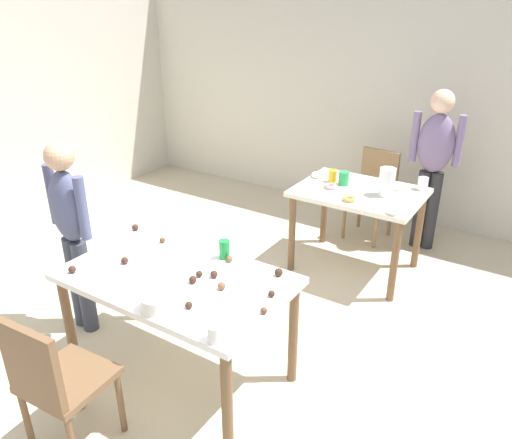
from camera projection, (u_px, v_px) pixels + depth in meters
ground_plane at (207, 376)px, 3.24m from camera, size 6.40×6.40×0.00m
wall_back at (392, 95)px, 5.15m from camera, size 6.40×0.10×2.60m
dining_table_near at (177, 289)px, 2.98m from camera, size 1.34×0.82×0.75m
dining_table_far at (358, 202)px, 4.25m from camera, size 1.03×0.77×0.75m
chair_near_table at (54, 379)px, 2.51m from camera, size 0.42×0.42×0.87m
chair_far_table at (374, 189)px, 4.94m from camera, size 0.43×0.43×0.87m
person_girl_near at (71, 224)px, 3.39m from camera, size 0.46×0.24×1.41m
person_adult_far at (434, 157)px, 4.52m from camera, size 0.46×0.25×1.51m
mixing_bowl at (156, 303)px, 2.61m from camera, size 0.17×0.17×0.08m
soda_can at (224, 249)px, 3.11m from camera, size 0.07×0.07×0.12m
fork_near at (147, 259)px, 3.11m from camera, size 0.17×0.02×0.01m
cup_near_0 at (215, 333)px, 2.37m from camera, size 0.08×0.08×0.09m
cake_ball_0 at (72, 269)px, 2.96m from camera, size 0.05×0.05×0.05m
cake_ball_1 at (214, 274)px, 2.91m from camera, size 0.04×0.04×0.04m
cake_ball_2 at (162, 240)px, 3.32m from camera, size 0.04×0.04×0.04m
cake_ball_3 at (264, 311)px, 2.58m from camera, size 0.04×0.04×0.04m
cake_ball_4 at (125, 261)px, 3.06m from camera, size 0.04×0.04×0.04m
cake_ball_5 at (192, 279)px, 2.86m from camera, size 0.05×0.05×0.05m
cake_ball_6 at (189, 305)px, 2.63m from camera, size 0.04×0.04×0.04m
cake_ball_7 at (222, 286)px, 2.79m from camera, size 0.05×0.05×0.05m
cake_ball_8 at (229, 259)px, 3.08m from camera, size 0.04×0.04×0.04m
cake_ball_9 at (135, 227)px, 3.49m from camera, size 0.05×0.05×0.05m
cake_ball_10 at (279, 272)px, 2.92m from camera, size 0.05×0.05×0.05m
cake_ball_11 at (272, 294)px, 2.73m from camera, size 0.04×0.04×0.04m
cake_ball_12 at (199, 274)px, 2.92m from camera, size 0.04×0.04×0.04m
pitcher_far at (387, 182)px, 4.05m from camera, size 0.13×0.13×0.23m
cup_far_0 at (344, 178)px, 4.30m from camera, size 0.09×0.09×0.12m
cup_far_1 at (423, 184)px, 4.20m from camera, size 0.09×0.09×0.11m
cup_far_2 at (333, 176)px, 4.37m from camera, size 0.07×0.07×0.11m
donut_far_0 at (331, 186)px, 4.25m from camera, size 0.11×0.11×0.03m
donut_far_1 at (395, 186)px, 4.24m from camera, size 0.13×0.13×0.04m
donut_far_2 at (319, 175)px, 4.49m from camera, size 0.14×0.14×0.04m
donut_far_3 at (393, 212)px, 3.75m from camera, size 0.11×0.11×0.03m
donut_far_4 at (349, 199)px, 3.99m from camera, size 0.11×0.11×0.03m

